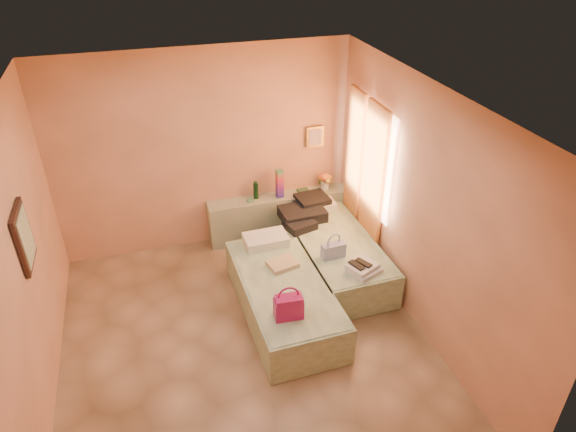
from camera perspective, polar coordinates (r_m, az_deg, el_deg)
name	(u,v)px	position (r m, az deg, el deg)	size (l,w,h in m)	color
ground	(247,346)	(5.96, -4.55, -14.21)	(4.50, 4.50, 0.00)	tan
room_walls	(247,180)	(5.37, -4.58, 4.02)	(4.02, 4.51, 2.81)	#F1A780
headboard_ledge	(279,215)	(7.55, -1.05, 0.07)	(2.05, 0.30, 0.65)	#97A285
bed_left	(284,297)	(6.17, -0.49, -9.02)	(0.90, 2.00, 0.50)	beige
bed_right	(334,254)	(6.89, 5.17, -4.21)	(0.90, 2.00, 0.50)	beige
water_bottle	(256,190)	(7.29, -3.59, 2.86)	(0.07, 0.07, 0.25)	#14381C
rainbow_box	(280,184)	(7.27, -0.94, 3.61)	(0.09, 0.09, 0.42)	#AC155B
small_dish	(250,200)	(7.27, -4.19, 1.75)	(0.11, 0.11, 0.03)	#519573
green_book	(303,190)	(7.51, 1.67, 2.86)	(0.16, 0.12, 0.03)	#294C32
flower_vase	(325,180)	(7.54, 4.14, 4.02)	(0.22, 0.22, 0.29)	silver
magenta_handbag	(288,306)	(5.46, 0.06, -10.00)	(0.30, 0.17, 0.28)	#AC155B
khaki_garment	(282,264)	(6.22, -0.63, -5.36)	(0.34, 0.27, 0.06)	tan
clothes_pile	(306,212)	(7.11, 2.03, 0.47)	(0.66, 0.66, 0.20)	black
blue_handbag	(333,250)	(6.36, 5.05, -3.82)	(0.29, 0.13, 0.19)	#4455A3
towel_stack	(364,268)	(6.18, 8.48, -5.78)	(0.35, 0.30, 0.10)	silver
sandal_pair	(360,264)	(6.14, 8.04, -5.34)	(0.16, 0.21, 0.02)	black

